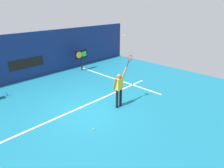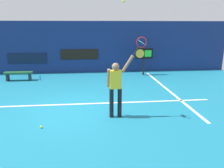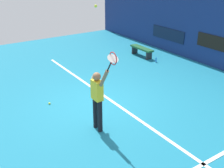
% 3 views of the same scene
% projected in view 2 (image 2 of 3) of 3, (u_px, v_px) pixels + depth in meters
% --- Properties ---
extents(ground_plane, '(18.00, 18.00, 0.00)m').
position_uv_depth(ground_plane, '(74.00, 110.00, 7.40)').
color(ground_plane, teal).
extents(back_wall, '(18.00, 0.20, 3.00)m').
position_uv_depth(back_wall, '(79.00, 47.00, 12.97)').
color(back_wall, navy).
rests_on(back_wall, ground_plane).
extents(sponsor_banner_center, '(2.20, 0.03, 0.60)m').
position_uv_depth(sponsor_banner_center, '(80.00, 54.00, 12.95)').
color(sponsor_banner_center, black).
extents(sponsor_banner_portside, '(2.20, 0.03, 0.60)m').
position_uv_depth(sponsor_banner_portside, '(27.00, 58.00, 12.71)').
color(sponsor_banner_portside, '#0C1933').
extents(court_baseline, '(10.00, 0.10, 0.01)m').
position_uv_depth(court_baseline, '(75.00, 104.00, 7.91)').
color(court_baseline, white).
rests_on(court_baseline, ground_plane).
extents(court_sideline, '(0.10, 7.00, 0.01)m').
position_uv_depth(court_sideline, '(168.00, 90.00, 9.72)').
color(court_sideline, white).
rests_on(court_sideline, ground_plane).
extents(tennis_player, '(0.79, 0.31, 1.92)m').
position_uv_depth(tennis_player, '(116.00, 85.00, 6.59)').
color(tennis_player, black).
rests_on(tennis_player, ground_plane).
extents(tennis_racket, '(0.47, 0.27, 0.60)m').
position_uv_depth(tennis_racket, '(141.00, 43.00, 6.34)').
color(tennis_racket, black).
extents(tennis_ball, '(0.07, 0.07, 0.07)m').
position_uv_depth(tennis_ball, '(124.00, 1.00, 5.91)').
color(tennis_ball, '#CCE033').
extents(scoreboard_clock, '(0.96, 0.20, 1.53)m').
position_uv_depth(scoreboard_clock, '(144.00, 54.00, 12.36)').
color(scoreboard_clock, black).
rests_on(scoreboard_clock, ground_plane).
extents(court_bench, '(1.40, 0.36, 0.45)m').
position_uv_depth(court_bench, '(19.00, 74.00, 11.28)').
color(court_bench, '#1E592D').
rests_on(court_bench, ground_plane).
extents(water_bottle, '(0.07, 0.07, 0.24)m').
position_uv_depth(water_bottle, '(40.00, 78.00, 11.44)').
color(water_bottle, '#338CD8').
rests_on(water_bottle, ground_plane).
extents(spare_ball, '(0.07, 0.07, 0.07)m').
position_uv_depth(spare_ball, '(41.00, 127.00, 6.08)').
color(spare_ball, '#CCE033').
rests_on(spare_ball, ground_plane).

